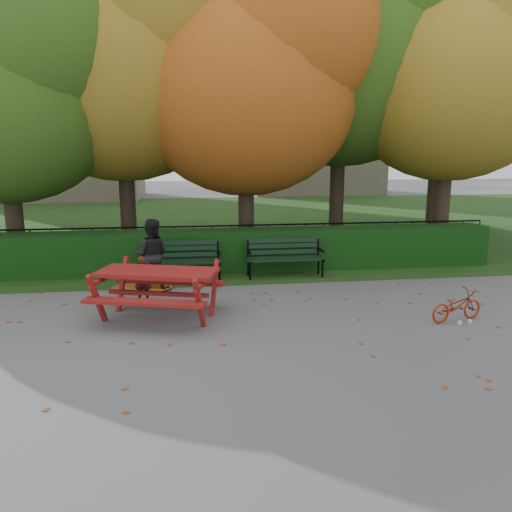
{
  "coord_description": "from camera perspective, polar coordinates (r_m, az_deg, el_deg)",
  "views": [
    {
      "loc": [
        -1.17,
        -7.56,
        2.86
      ],
      "look_at": [
        0.09,
        1.33,
        1.0
      ],
      "focal_mm": 35.0,
      "sensor_mm": 36.0,
      "label": 1
    }
  ],
  "objects": [
    {
      "name": "ground",
      "position": [
        8.17,
        0.71,
        -8.8
      ],
      "size": [
        90.0,
        90.0,
        0.0
      ],
      "primitive_type": "plane",
      "color": "slate",
      "rests_on": "ground"
    },
    {
      "name": "grass_strip",
      "position": [
        21.78,
        -4.92,
        4.13
      ],
      "size": [
        90.0,
        90.0,
        0.0
      ],
      "primitive_type": "plane",
      "color": "#173311",
      "rests_on": "ground"
    },
    {
      "name": "building_left",
      "position": [
        34.77,
        -22.2,
        18.55
      ],
      "size": [
        10.0,
        7.0,
        15.0
      ],
      "primitive_type": "cube",
      "color": "tan",
      "rests_on": "ground"
    },
    {
      "name": "building_right",
      "position": [
        36.86,
        6.65,
        16.52
      ],
      "size": [
        9.0,
        6.0,
        12.0
      ],
      "primitive_type": "cube",
      "color": "tan",
      "rests_on": "ground"
    },
    {
      "name": "hedge",
      "position": [
        12.34,
        -2.47,
        0.67
      ],
      "size": [
        13.0,
        0.9,
        1.0
      ],
      "primitive_type": "cube",
      "color": "black",
      "rests_on": "ground"
    },
    {
      "name": "iron_fence",
      "position": [
        13.12,
        -2.81,
        1.49
      ],
      "size": [
        14.0,
        0.04,
        1.02
      ],
      "color": "black",
      "rests_on": "ground"
    },
    {
      "name": "tree_a",
      "position": [
        13.84,
        -26.16,
        17.46
      ],
      "size": [
        5.88,
        5.6,
        7.48
      ],
      "color": "#30231B",
      "rests_on": "ground"
    },
    {
      "name": "tree_b",
      "position": [
        14.58,
        -13.92,
        21.43
      ],
      "size": [
        6.72,
        6.4,
        8.79
      ],
      "color": "#30231B",
      "rests_on": "ground"
    },
    {
      "name": "tree_c",
      "position": [
        13.81,
        0.4,
        19.89
      ],
      "size": [
        6.3,
        6.0,
        8.0
      ],
      "color": "#30231B",
      "rests_on": "ground"
    },
    {
      "name": "tree_d",
      "position": [
        15.94,
        11.49,
        22.79
      ],
      "size": [
        7.14,
        6.8,
        9.58
      ],
      "color": "#30231B",
      "rests_on": "ground"
    },
    {
      "name": "tree_e",
      "position": [
        15.55,
        23.03,
        19.05
      ],
      "size": [
        6.09,
        5.8,
        8.16
      ],
      "color": "#30231B",
      "rests_on": "ground"
    },
    {
      "name": "tree_g",
      "position": [
        19.92,
        21.65,
        18.17
      ],
      "size": [
        6.3,
        6.0,
        8.55
      ],
      "color": "#30231B",
      "rests_on": "ground"
    },
    {
      "name": "bench_left",
      "position": [
        11.5,
        -8.53,
        -0.16
      ],
      "size": [
        1.8,
        0.57,
        0.88
      ],
      "color": "black",
      "rests_on": "ground"
    },
    {
      "name": "bench_right",
      "position": [
        11.72,
        3.27,
        0.17
      ],
      "size": [
        1.8,
        0.57,
        0.88
      ],
      "color": "black",
      "rests_on": "ground"
    },
    {
      "name": "picnic_table",
      "position": [
        8.83,
        -11.17,
        -2.83
      ],
      "size": [
        2.42,
        2.16,
        0.99
      ],
      "rotation": [
        0.0,
        0.0,
        -0.29
      ],
      "color": "maroon",
      "rests_on": "ground"
    },
    {
      "name": "leaf_pile",
      "position": [
        10.92,
        -12.93,
        -3.53
      ],
      "size": [
        1.48,
        1.18,
        0.09
      ],
      "primitive_type": "ellipsoid",
      "rotation": [
        0.0,
        0.0,
        -0.23
      ],
      "color": "maroon",
      "rests_on": "ground"
    },
    {
      "name": "leaf_scatter",
      "position": [
        8.44,
        0.39,
        -8.05
      ],
      "size": [
        9.0,
        5.7,
        0.01
      ],
      "primitive_type": null,
      "color": "maroon",
      "rests_on": "ground"
    },
    {
      "name": "child",
      "position": [
        9.87,
        -12.83,
        -2.64
      ],
      "size": [
        0.38,
        0.28,
        0.93
      ],
      "primitive_type": "imported",
      "rotation": [
        0.0,
        0.0,
        2.95
      ],
      "color": "#3E1D13",
      "rests_on": "ground"
    },
    {
      "name": "adult",
      "position": [
        10.69,
        -11.84,
        0.14
      ],
      "size": [
        0.83,
        0.69,
        1.52
      ],
      "primitive_type": "imported",
      "rotation": [
        0.0,
        0.0,
        2.98
      ],
      "color": "black",
      "rests_on": "ground"
    },
    {
      "name": "bicycle",
      "position": [
        9.32,
        21.95,
        -5.28
      ],
      "size": [
        1.1,
        0.6,
        0.55
      ],
      "primitive_type": "imported",
      "rotation": [
        0.0,
        0.0,
        1.81
      ],
      "color": "#98260E",
      "rests_on": "ground"
    }
  ]
}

